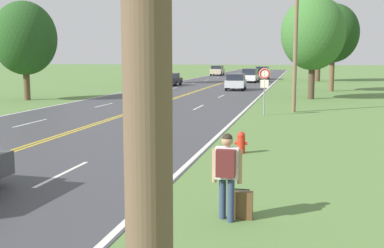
{
  "coord_description": "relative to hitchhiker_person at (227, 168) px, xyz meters",
  "views": [
    {
      "loc": [
        9.5,
        -4.27,
        3.18
      ],
      "look_at": [
        6.15,
        10.57,
        1.06
      ],
      "focal_mm": 45.0,
      "sensor_mm": 36.0,
      "label": 1
    }
  ],
  "objects": [
    {
      "name": "car_champagne_suv_horizon",
      "position": [
        -12.86,
        74.07,
        -0.12
      ],
      "size": [
        2.01,
        4.82,
        1.73
      ],
      "rotation": [
        0.0,
        0.0,
        1.59
      ],
      "color": "black",
      "rests_on": "ground"
    },
    {
      "name": "tree_right_cluster",
      "position": [
        4.17,
        38.0,
        4.3
      ],
      "size": [
        4.69,
        4.69,
        8.08
      ],
      "color": "brown",
      "rests_on": "ground"
    },
    {
      "name": "tree_mid_treeline",
      "position": [
        -18.53,
        23.23,
        3.49
      ],
      "size": [
        4.67,
        4.67,
        7.25
      ],
      "color": "brown",
      "rests_on": "ground"
    },
    {
      "name": "tree_far_back",
      "position": [
        2.15,
        28.81,
        3.88
      ],
      "size": [
        4.79,
        4.79,
        7.72
      ],
      "color": "#473828",
      "rests_on": "ground"
    },
    {
      "name": "utility_pole_midground",
      "position": [
        0.99,
        19.53,
        3.15
      ],
      "size": [
        1.8,
        0.24,
        8.11
      ],
      "color": "brown",
      "rests_on": "ground"
    },
    {
      "name": "fire_hydrant",
      "position": [
        -0.53,
        6.75,
        -0.69
      ],
      "size": [
        0.43,
        0.27,
        0.73
      ],
      "color": "red",
      "rests_on": "ground"
    },
    {
      "name": "hitchhiker_person",
      "position": [
        0.0,
        0.0,
        0.0
      ],
      "size": [
        0.59,
        0.42,
        1.73
      ],
      "rotation": [
        0.0,
        0.0,
        1.57
      ],
      "color": "navy",
      "rests_on": "ground"
    },
    {
      "name": "tree_behind_sign",
      "position": [
        3.51,
        57.13,
        5.66
      ],
      "size": [
        7.17,
        7.17,
        10.86
      ],
      "color": "brown",
      "rests_on": "ground"
    },
    {
      "name": "car_white_van_receding",
      "position": [
        -4.9,
        52.46,
        -0.14
      ],
      "size": [
        1.99,
        4.68,
        1.75
      ],
      "rotation": [
        0.0,
        0.0,
        -1.6
      ],
      "color": "black",
      "rests_on": "ground"
    },
    {
      "name": "tree_left_verge",
      "position": [
        -16.64,
        45.99,
        5.32
      ],
      "size": [
        4.71,
        4.71,
        9.12
      ],
      "color": "brown",
      "rests_on": "ground"
    },
    {
      "name": "suitcase",
      "position": [
        0.29,
        0.19,
        -0.78
      ],
      "size": [
        0.42,
        0.17,
        0.61
      ],
      "rotation": [
        0.0,
        0.0,
        1.57
      ],
      "color": "brown",
      "rests_on": "ground"
    },
    {
      "name": "car_black_sedan_mid_far",
      "position": [
        -12.91,
        43.34,
        -0.33
      ],
      "size": [
        1.92,
        4.11,
        1.41
      ],
      "rotation": [
        0.0,
        0.0,
        1.59
      ],
      "color": "black",
      "rests_on": "ground"
    },
    {
      "name": "traffic_sign",
      "position": [
        -0.57,
        17.49,
        0.9
      ],
      "size": [
        0.6,
        0.1,
        2.59
      ],
      "color": "gray",
      "rests_on": "ground"
    },
    {
      "name": "car_silver_hatchback_mid_near",
      "position": [
        -4.77,
        37.48,
        -0.21
      ],
      "size": [
        1.93,
        3.77,
        1.58
      ],
      "rotation": [
        0.0,
        0.0,
        -1.53
      ],
      "color": "black",
      "rests_on": "ground"
    },
    {
      "name": "car_red_van_distant",
      "position": [
        -4.05,
        61.02,
        -0.1
      ],
      "size": [
        1.87,
        4.47,
        1.85
      ],
      "rotation": [
        0.0,
        0.0,
        -1.59
      ],
      "color": "black",
      "rests_on": "ground"
    }
  ]
}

